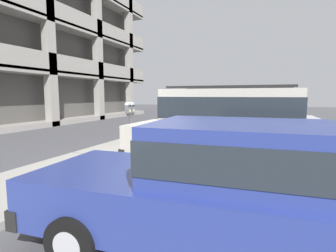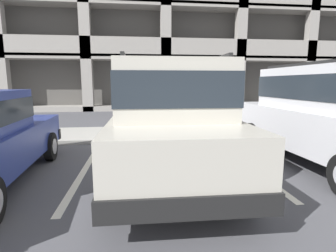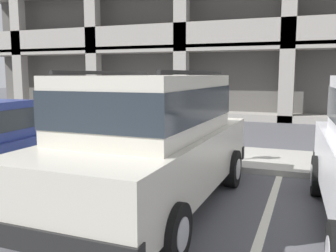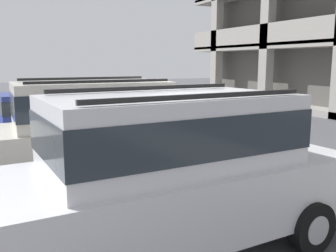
% 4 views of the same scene
% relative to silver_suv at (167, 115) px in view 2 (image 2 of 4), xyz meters
% --- Properties ---
extents(ground_plane, '(80.00, 80.00, 0.10)m').
position_rel_silver_suv_xyz_m(ground_plane, '(0.05, 2.26, -1.14)').
color(ground_plane, '#4C4C51').
extents(sidewalk, '(40.00, 2.20, 0.12)m').
position_rel_silver_suv_xyz_m(sidewalk, '(0.05, 3.56, -1.03)').
color(sidewalk, '#9E9B93').
rests_on(sidewalk, ground_plane).
extents(parking_stall_lines, '(13.03, 4.80, 0.01)m').
position_rel_silver_suv_xyz_m(parking_stall_lines, '(1.66, 0.86, -1.08)').
color(parking_stall_lines, silver).
rests_on(parking_stall_lines, ground_plane).
extents(silver_suv, '(2.08, 4.81, 2.03)m').
position_rel_silver_suv_xyz_m(silver_suv, '(0.00, 0.00, 0.00)').
color(silver_suv, beige).
rests_on(silver_suv, ground_plane).
extents(dark_hatchback, '(2.18, 4.87, 2.03)m').
position_rel_silver_suv_xyz_m(dark_hatchback, '(3.31, 0.06, 0.00)').
color(dark_hatchback, silver).
rests_on(dark_hatchback, ground_plane).
extents(parking_meter_near, '(0.35, 0.12, 1.53)m').
position_rel_silver_suv_xyz_m(parking_meter_near, '(0.01, 2.61, 0.17)').
color(parking_meter_near, '#47474C').
rests_on(parking_meter_near, sidewalk).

